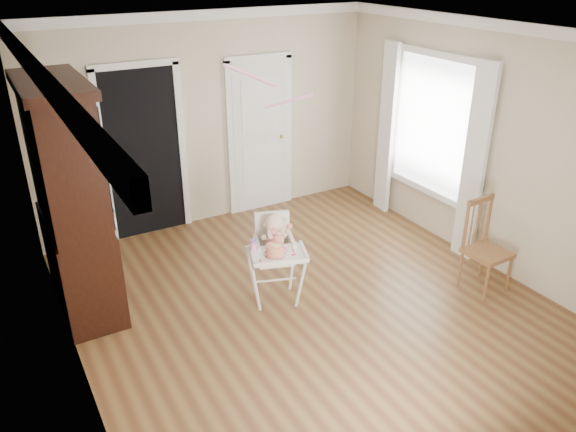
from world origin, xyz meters
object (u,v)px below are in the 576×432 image
sippy_cup (253,246)px  china_cabinet (71,201)px  high_chair (275,250)px  dining_chair (485,249)px  cake (275,250)px

sippy_cup → china_cabinet: 1.79m
high_chair → sippy_cup: (-0.27, -0.06, 0.15)m
china_cabinet → dining_chair: 4.23m
cake → china_cabinet: (-1.61, 1.10, 0.44)m
cake → sippy_cup: sippy_cup is taller
cake → dining_chair: bearing=-17.6°
high_chair → cake: size_ratio=4.21×
china_cabinet → dining_chair: (3.77, -1.79, -0.69)m
high_chair → china_cabinet: (-1.72, 0.90, 0.57)m
sippy_cup → dining_chair: 2.48m
cake → china_cabinet: bearing=145.6°
china_cabinet → cake: bearing=-34.4°
cake → sippy_cup: (-0.16, 0.15, 0.02)m
dining_chair → sippy_cup: bearing=157.8°
cake → dining_chair: (2.16, -0.68, -0.25)m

